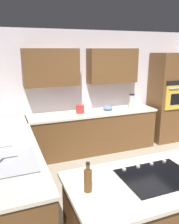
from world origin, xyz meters
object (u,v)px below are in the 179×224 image
(wall_oven, at_px, (168,98))
(oil_bottle, at_px, (88,180))
(blender, at_px, (132,102))
(kettle, at_px, (80,109))
(cooktop, at_px, (157,176))
(mixing_bowl, at_px, (108,108))
(sink_unit, at_px, (16,161))

(wall_oven, relative_size, oil_bottle, 7.10)
(wall_oven, bearing_deg, blender, -1.60)
(kettle, bearing_deg, cooktop, 88.69)
(mixing_bowl, bearing_deg, cooktop, 75.19)
(sink_unit, height_order, oil_bottle, oil_bottle)
(wall_oven, xyz_separation_m, mixing_bowl, (1.60, -0.03, -0.11))
(wall_oven, xyz_separation_m, blender, (1.00, -0.03, -0.02))
(sink_unit, distance_m, mixing_bowl, 2.76)
(oil_bottle, bearing_deg, sink_unit, -55.24)
(cooktop, xyz_separation_m, oil_bottle, (0.77, -0.02, 0.11))
(sink_unit, height_order, blender, blender)
(mixing_bowl, bearing_deg, blender, -180.00)
(wall_oven, relative_size, blender, 6.54)
(kettle, height_order, oil_bottle, oil_bottle)
(mixing_bowl, xyz_separation_m, kettle, (0.65, 0.00, 0.03))
(mixing_bowl, relative_size, kettle, 1.16)
(wall_oven, relative_size, sink_unit, 3.04)
(wall_oven, relative_size, mixing_bowl, 10.34)
(wall_oven, xyz_separation_m, oil_bottle, (3.09, 2.64, -0.04))
(wall_oven, bearing_deg, cooktop, 49.06)
(cooktop, relative_size, kettle, 4.31)
(wall_oven, distance_m, sink_unit, 4.09)
(blender, bearing_deg, oil_bottle, 52.00)
(cooktop, distance_m, mixing_bowl, 2.79)
(cooktop, xyz_separation_m, blender, (-1.31, -2.69, 0.13))
(cooktop, xyz_separation_m, kettle, (-0.06, -2.69, 0.08))
(cooktop, bearing_deg, sink_unit, -32.73)
(cooktop, bearing_deg, kettle, -91.31)
(sink_unit, relative_size, kettle, 3.97)
(oil_bottle, bearing_deg, cooktop, 178.24)
(blender, height_order, mixing_bowl, blender)
(blender, relative_size, oil_bottle, 1.08)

